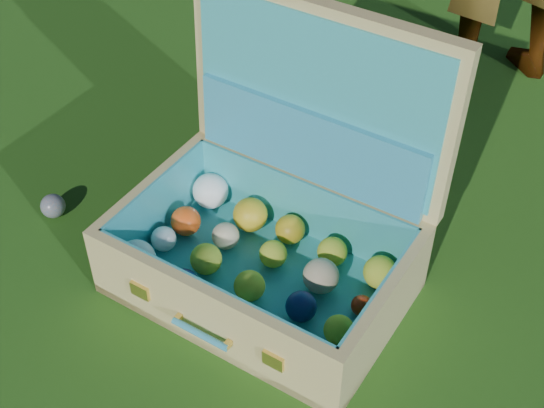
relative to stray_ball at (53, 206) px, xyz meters
The scene contains 3 objects.
ground 0.65m from the stray_ball, ahead, with size 60.00×60.00×0.00m, color #215114.
stray_ball is the anchor object (origin of this frame).
suitcase 0.65m from the stray_ball, ahead, with size 0.78×0.67×0.65m.
Camera 1 is at (0.36, -1.21, 1.42)m, focal length 50.00 mm.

